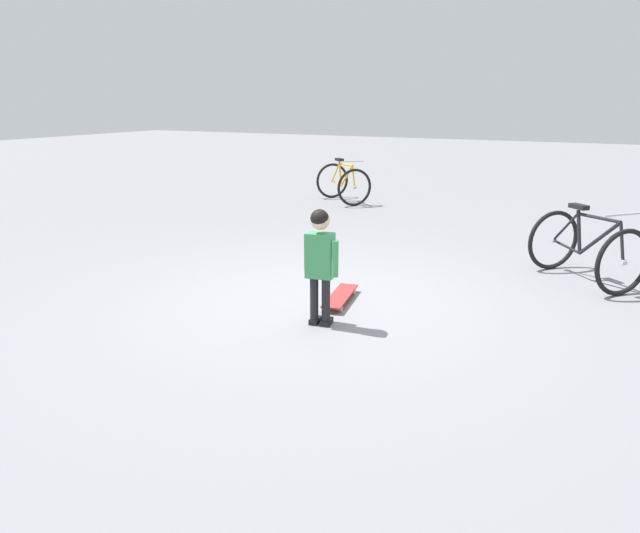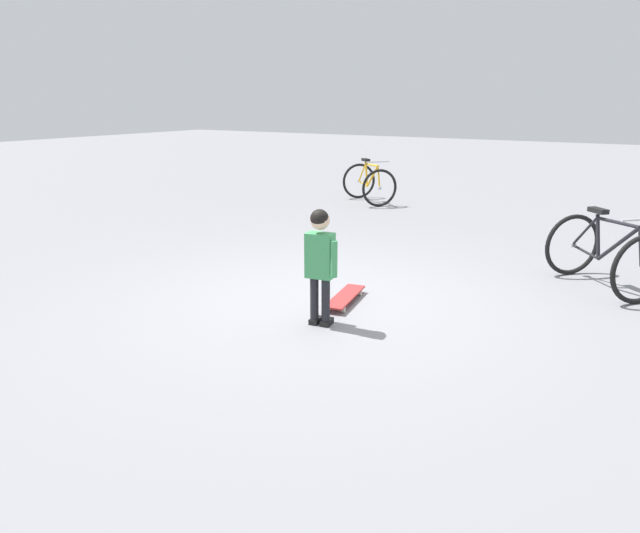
# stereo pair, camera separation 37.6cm
# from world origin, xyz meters

# --- Properties ---
(ground_plane) EXTENTS (50.00, 50.00, 0.00)m
(ground_plane) POSITION_xyz_m (0.00, 0.00, 0.00)
(ground_plane) COLOR gray
(child_person) EXTENTS (0.39, 0.21, 1.06)m
(child_person) POSITION_xyz_m (0.27, -0.60, 0.66)
(child_person) COLOR black
(child_person) RESTS_ON ground
(skateboard) EXTENTS (0.32, 0.77, 0.07)m
(skateboard) POSITION_xyz_m (0.17, 0.04, 0.06)
(skateboard) COLOR #B22D2D
(skateboard) RESTS_ON ground
(bicycle_near) EXTENTS (1.26, 1.25, 0.85)m
(bicycle_near) POSITION_xyz_m (2.30, 1.88, 0.38)
(bicycle_near) COLOR black
(bicycle_near) RESTS_ON ground
(bicycle_mid) EXTENTS (1.28, 1.23, 0.85)m
(bicycle_mid) POSITION_xyz_m (-2.24, 5.36, 0.38)
(bicycle_mid) COLOR black
(bicycle_mid) RESTS_ON ground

